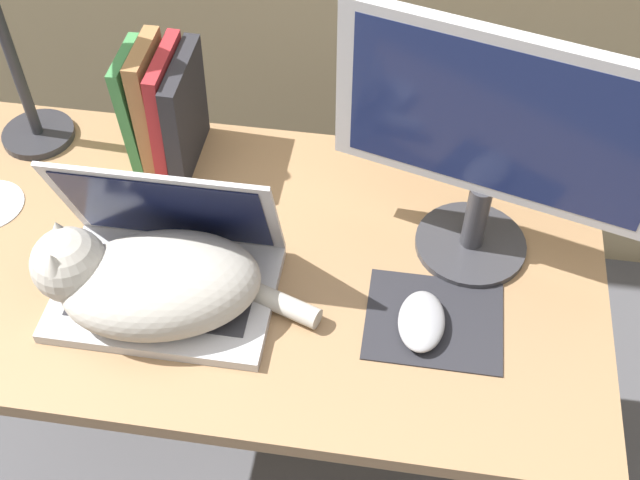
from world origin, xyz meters
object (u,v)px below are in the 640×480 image
object	(u,v)px
computer_mouse	(422,321)
laptop	(166,267)
external_monitor	(493,139)
cat	(147,281)
book_row	(164,109)

from	to	relation	value
computer_mouse	laptop	bearing A→B (deg)	176.84
external_monitor	computer_mouse	world-z (taller)	external_monitor
cat	external_monitor	size ratio (longest dim) A/B	0.92
cat	book_row	size ratio (longest dim) A/B	1.84
laptop	external_monitor	xyz separation A→B (m)	(0.46, 0.15, 0.19)
laptop	external_monitor	size ratio (longest dim) A/B	0.72
laptop	computer_mouse	xyz separation A→B (m)	(0.39, -0.02, -0.03)
external_monitor	computer_mouse	bearing A→B (deg)	-111.77
cat	computer_mouse	xyz separation A→B (m)	(0.40, 0.02, -0.05)
laptop	external_monitor	bearing A→B (deg)	18.11
laptop	book_row	size ratio (longest dim) A/B	1.45
computer_mouse	book_row	bearing A→B (deg)	146.47
cat	external_monitor	bearing A→B (deg)	22.33
external_monitor	book_row	xyz separation A→B (m)	(-0.54, 0.14, -0.12)
cat	book_row	xyz separation A→B (m)	(-0.06, 0.33, 0.04)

